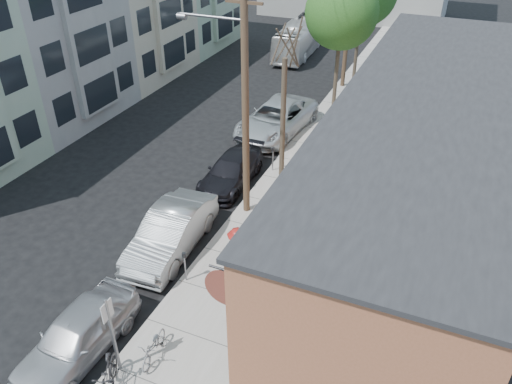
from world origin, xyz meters
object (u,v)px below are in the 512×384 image
at_px(sign_post, 111,329).
at_px(tree_bare, 283,120).
at_px(utility_pole_near, 244,95).
at_px(car_3, 276,119).
at_px(patio_chair_b, 245,382).
at_px(car_1, 171,232).
at_px(patron_green, 272,280).
at_px(parked_bike_a, 109,379).
at_px(parking_meter_far, 273,155).
at_px(patron_grey, 253,368).
at_px(patio_chair_a, 259,340).
at_px(cyclist, 237,251).
at_px(car_0, 78,335).
at_px(parked_bike_b, 154,347).
at_px(parking_meter_near, 185,262).
at_px(car_2, 231,171).
at_px(tree_leafy_mid, 342,13).
at_px(bus, 301,37).

height_order(sign_post, tree_bare, tree_bare).
bearing_deg(utility_pole_near, tree_bare, 83.01).
relative_size(utility_pole_near, car_3, 1.61).
distance_m(patio_chair_b, car_1, 7.13).
height_order(patron_green, parked_bike_a, patron_green).
height_order(parking_meter_far, tree_bare, tree_bare).
distance_m(patio_chair_b, car_3, 16.94).
distance_m(parking_meter_far, patron_grey, 12.26).
bearing_deg(sign_post, patio_chair_a, 32.56).
distance_m(parking_meter_far, tree_bare, 2.12).
relative_size(cyclist, car_0, 0.42).
distance_m(patron_grey, car_0, 5.45).
xyz_separation_m(cyclist, car_1, (-2.95, 0.29, -0.25)).
height_order(cyclist, car_3, cyclist).
bearing_deg(patron_green, parked_bike_b, -55.25).
distance_m(parking_meter_near, patio_chair_b, 5.09).
bearing_deg(parked_bike_b, parking_meter_near, 95.18).
distance_m(sign_post, patron_green, 5.38).
relative_size(patron_grey, car_2, 0.35).
xyz_separation_m(patio_chair_b, parked_bike_a, (-3.44, -1.49, 0.15)).
distance_m(cyclist, car_0, 5.90).
bearing_deg(cyclist, patron_grey, 102.38).
bearing_deg(sign_post, parked_bike_b, 48.84).
bearing_deg(tree_leafy_mid, tree_bare, -90.00).
height_order(parking_meter_near, parked_bike_a, parking_meter_near).
distance_m(patio_chair_a, car_2, 10.05).
bearing_deg(car_3, car_0, -84.10).
relative_size(utility_pole_near, bus, 1.08).
bearing_deg(patron_grey, car_2, -135.56).
height_order(patron_green, car_2, patron_green).
bearing_deg(parking_meter_near, car_3, 96.49).
xyz_separation_m(patio_chair_a, patron_grey, (0.33, -1.26, 0.36)).
relative_size(tree_bare, car_1, 1.12).
distance_m(patio_chair_a, patron_grey, 1.35).
xyz_separation_m(parking_meter_near, car_3, (-1.45, 12.74, -0.12)).
height_order(patron_grey, cyclist, cyclist).
distance_m(patio_chair_b, cyclist, 5.11).
bearing_deg(car_3, patron_green, -63.68).
relative_size(parking_meter_near, tree_bare, 0.22).
relative_size(tree_leafy_mid, car_1, 1.50).
bearing_deg(car_0, car_2, 91.20).
relative_size(cyclist, car_1, 0.37).
distance_m(parking_meter_far, car_2, 2.23).
xyz_separation_m(tree_leafy_mid, cyclist, (0.95, -16.43, -4.64)).
distance_m(tree_bare, car_3, 5.38).
height_order(parked_bike_b, car_1, car_1).
bearing_deg(patron_green, parking_meter_far, -179.76).
bearing_deg(patron_green, car_3, 179.46).
relative_size(patron_grey, car_0, 0.36).
distance_m(parked_bike_a, car_0, 2.03).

